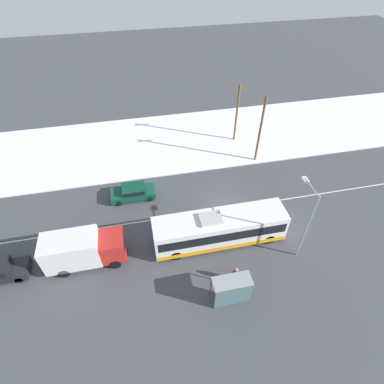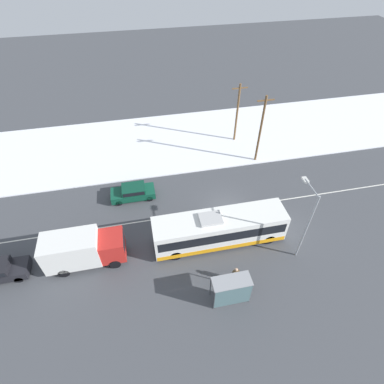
{
  "view_description": "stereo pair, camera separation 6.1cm",
  "coord_description": "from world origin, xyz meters",
  "px_view_note": "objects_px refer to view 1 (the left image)",
  "views": [
    {
      "loc": [
        -7.27,
        -18.66,
        21.09
      ],
      "look_at": [
        -3.05,
        1.49,
        1.4
      ],
      "focal_mm": 28.0,
      "sensor_mm": 36.0,
      "label": 1
    },
    {
      "loc": [
        -7.21,
        -18.67,
        21.09
      ],
      "look_at": [
        -3.05,
        1.49,
        1.4
      ],
      "focal_mm": 28.0,
      "sensor_mm": 36.0,
      "label": 2
    }
  ],
  "objects_px": {
    "bus_shelter": "(233,290)",
    "streetlamp": "(307,216)",
    "box_truck": "(82,249)",
    "utility_pole_roadside": "(260,129)",
    "sedan_car": "(133,192)",
    "city_bus": "(220,229)",
    "utility_pole_snowlot": "(237,112)",
    "pedestrian_at_stop": "(236,273)"
  },
  "relations": [
    {
      "from": "bus_shelter",
      "to": "streetlamp",
      "type": "relative_size",
      "value": 0.4
    },
    {
      "from": "box_truck",
      "to": "streetlamp",
      "type": "relative_size",
      "value": 0.9
    },
    {
      "from": "box_truck",
      "to": "utility_pole_roadside",
      "type": "relative_size",
      "value": 0.78
    },
    {
      "from": "streetlamp",
      "to": "utility_pole_roadside",
      "type": "distance_m",
      "value": 12.5
    },
    {
      "from": "sedan_car",
      "to": "box_truck",
      "type": "bearing_deg",
      "value": 57.75
    },
    {
      "from": "city_bus",
      "to": "utility_pole_snowlot",
      "type": "relative_size",
      "value": 1.53
    },
    {
      "from": "city_bus",
      "to": "box_truck",
      "type": "xyz_separation_m",
      "value": [
        -11.11,
        0.09,
        0.17
      ]
    },
    {
      "from": "bus_shelter",
      "to": "streetlamp",
      "type": "height_order",
      "value": "streetlamp"
    },
    {
      "from": "sedan_car",
      "to": "bus_shelter",
      "type": "distance_m",
      "value": 13.92
    },
    {
      "from": "sedan_car",
      "to": "bus_shelter",
      "type": "xyz_separation_m",
      "value": [
        6.23,
        -12.41,
        0.9
      ]
    },
    {
      "from": "bus_shelter",
      "to": "streetlamp",
      "type": "distance_m",
      "value": 7.8
    },
    {
      "from": "box_truck",
      "to": "streetlamp",
      "type": "distance_m",
      "value": 17.41
    },
    {
      "from": "city_bus",
      "to": "utility_pole_roadside",
      "type": "distance_m",
      "value": 12.65
    },
    {
      "from": "streetlamp",
      "to": "city_bus",
      "type": "bearing_deg",
      "value": 158.69
    },
    {
      "from": "bus_shelter",
      "to": "utility_pole_roadside",
      "type": "relative_size",
      "value": 0.35
    },
    {
      "from": "bus_shelter",
      "to": "pedestrian_at_stop",
      "type": "bearing_deg",
      "value": 62.58
    },
    {
      "from": "streetlamp",
      "to": "utility_pole_roadside",
      "type": "relative_size",
      "value": 0.87
    },
    {
      "from": "pedestrian_at_stop",
      "to": "utility_pole_roadside",
      "type": "distance_m",
      "value": 16.05
    },
    {
      "from": "pedestrian_at_stop",
      "to": "streetlamp",
      "type": "relative_size",
      "value": 0.24
    },
    {
      "from": "streetlamp",
      "to": "utility_pole_snowlot",
      "type": "xyz_separation_m",
      "value": [
        0.07,
        16.88,
        -0.56
      ]
    },
    {
      "from": "utility_pole_roadside",
      "to": "utility_pole_snowlot",
      "type": "xyz_separation_m",
      "value": [
        -1.11,
        4.44,
        -0.33
      ]
    },
    {
      "from": "pedestrian_at_stop",
      "to": "utility_pole_snowlot",
      "type": "relative_size",
      "value": 0.23
    },
    {
      "from": "streetlamp",
      "to": "utility_pole_snowlot",
      "type": "relative_size",
      "value": 0.95
    },
    {
      "from": "city_bus",
      "to": "sedan_car",
      "type": "height_order",
      "value": "city_bus"
    },
    {
      "from": "utility_pole_roadside",
      "to": "pedestrian_at_stop",
      "type": "bearing_deg",
      "value": -116.12
    },
    {
      "from": "city_bus",
      "to": "box_truck",
      "type": "distance_m",
      "value": 11.11
    },
    {
      "from": "sedan_car",
      "to": "pedestrian_at_stop",
      "type": "bearing_deg",
      "value": 122.98
    },
    {
      "from": "city_bus",
      "to": "bus_shelter",
      "type": "height_order",
      "value": "city_bus"
    },
    {
      "from": "box_truck",
      "to": "bus_shelter",
      "type": "bearing_deg",
      "value": -28.4
    },
    {
      "from": "pedestrian_at_stop",
      "to": "city_bus",
      "type": "bearing_deg",
      "value": 92.74
    },
    {
      "from": "utility_pole_snowlot",
      "to": "streetlamp",
      "type": "bearing_deg",
      "value": -90.25
    },
    {
      "from": "box_truck",
      "to": "sedan_car",
      "type": "relative_size",
      "value": 1.45
    },
    {
      "from": "sedan_car",
      "to": "utility_pole_roadside",
      "type": "relative_size",
      "value": 0.54
    },
    {
      "from": "sedan_car",
      "to": "streetlamp",
      "type": "height_order",
      "value": "streetlamp"
    },
    {
      "from": "sedan_car",
      "to": "bus_shelter",
      "type": "height_order",
      "value": "bus_shelter"
    },
    {
      "from": "box_truck",
      "to": "utility_pole_roadside",
      "type": "bearing_deg",
      "value": 28.83
    },
    {
      "from": "city_bus",
      "to": "utility_pole_snowlot",
      "type": "height_order",
      "value": "utility_pole_snowlot"
    },
    {
      "from": "sedan_car",
      "to": "utility_pole_roadside",
      "type": "xyz_separation_m",
      "value": [
        13.97,
        3.29,
        3.35
      ]
    },
    {
      "from": "pedestrian_at_stop",
      "to": "streetlamp",
      "type": "distance_m",
      "value": 6.86
    },
    {
      "from": "box_truck",
      "to": "pedestrian_at_stop",
      "type": "height_order",
      "value": "box_truck"
    },
    {
      "from": "utility_pole_snowlot",
      "to": "pedestrian_at_stop",
      "type": "bearing_deg",
      "value": -107.39
    },
    {
      "from": "city_bus",
      "to": "bus_shelter",
      "type": "distance_m",
      "value": 5.61
    }
  ]
}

